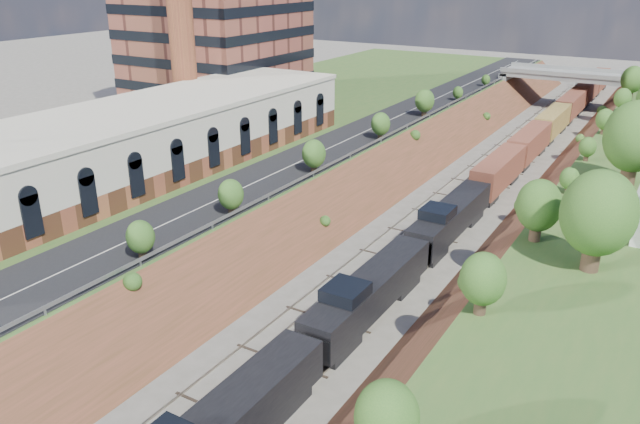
% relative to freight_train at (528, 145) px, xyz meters
% --- Properties ---
extents(platform_left, '(44.00, 180.00, 5.00)m').
position_rel_freight_train_xyz_m(platform_left, '(-35.60, -22.09, 0.03)').
color(platform_left, '#375F27').
rests_on(platform_left, ground).
extents(embankment_left, '(10.00, 180.00, 10.00)m').
position_rel_freight_train_xyz_m(embankment_left, '(-13.60, -22.09, -2.47)').
color(embankment_left, brown).
rests_on(embankment_left, ground).
extents(embankment_right, '(10.00, 180.00, 10.00)m').
position_rel_freight_train_xyz_m(embankment_right, '(8.40, -22.09, -2.47)').
color(embankment_right, brown).
rests_on(embankment_right, ground).
extents(rail_left_track, '(1.58, 180.00, 0.18)m').
position_rel_freight_train_xyz_m(rail_left_track, '(-5.20, -22.09, -2.38)').
color(rail_left_track, gray).
rests_on(rail_left_track, ground).
extents(rail_right_track, '(1.58, 180.00, 0.18)m').
position_rel_freight_train_xyz_m(rail_right_track, '(0.00, -22.09, -2.38)').
color(rail_right_track, gray).
rests_on(rail_right_track, ground).
extents(road, '(8.00, 180.00, 0.10)m').
position_rel_freight_train_xyz_m(road, '(-18.10, -22.09, 2.58)').
color(road, black).
rests_on(road, platform_left).
extents(guardrail, '(0.10, 171.00, 0.70)m').
position_rel_freight_train_xyz_m(guardrail, '(-14.00, -22.28, 3.08)').
color(guardrail, '#99999E').
rests_on(guardrail, platform_left).
extents(commercial_building, '(14.30, 62.30, 7.00)m').
position_rel_freight_train_xyz_m(commercial_building, '(-30.60, -44.09, 6.04)').
color(commercial_building, brown).
rests_on(commercial_building, platform_left).
extents(overpass, '(24.50, 8.30, 7.40)m').
position_rel_freight_train_xyz_m(overpass, '(-2.60, 39.91, 2.45)').
color(overpass, gray).
rests_on(overpass, ground).
extents(tree_right_large, '(5.25, 5.25, 7.61)m').
position_rel_freight_train_xyz_m(tree_right_large, '(14.40, -42.09, 6.92)').
color(tree_right_large, '#473323').
rests_on(tree_right_large, platform_right).
extents(tree_left_crest, '(2.45, 2.45, 3.55)m').
position_rel_freight_train_xyz_m(tree_left_crest, '(-14.40, -62.09, 4.57)').
color(tree_left_crest, '#473323').
rests_on(tree_left_crest, platform_left).
extents(freight_train, '(2.82, 144.30, 4.55)m').
position_rel_freight_train_xyz_m(freight_train, '(0.00, 0.00, 0.00)').
color(freight_train, black).
rests_on(freight_train, ground).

